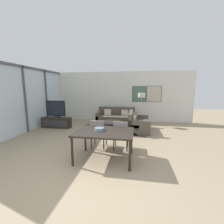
% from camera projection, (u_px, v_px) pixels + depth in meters
% --- Properties ---
extents(ground_plane, '(24.00, 24.00, 0.00)m').
position_uv_depth(ground_plane, '(81.00, 183.00, 3.00)').
color(ground_plane, '#9E896B').
extents(wall_back, '(8.20, 0.09, 2.80)m').
position_uv_depth(wall_back, '(119.00, 96.00, 8.63)').
color(wall_back, silver).
rests_on(wall_back, ground_plane).
extents(window_wall_left, '(0.07, 6.02, 2.80)m').
position_uv_depth(window_wall_left, '(24.00, 96.00, 6.27)').
color(window_wall_left, silver).
rests_on(window_wall_left, ground_plane).
extents(area_rug, '(2.96, 1.72, 0.01)m').
position_uv_depth(area_rug, '(112.00, 130.00, 6.78)').
color(area_rug, '#473D38').
rests_on(area_rug, ground_plane).
extents(tv_console, '(1.38, 0.41, 0.50)m').
position_uv_depth(tv_console, '(56.00, 122.00, 7.18)').
color(tv_console, black).
rests_on(tv_console, ground_plane).
extents(television, '(0.96, 0.20, 0.80)m').
position_uv_depth(television, '(56.00, 109.00, 7.07)').
color(television, '#2D2D33').
rests_on(television, tv_console).
extents(sofa_main, '(2.00, 0.89, 0.84)m').
position_uv_depth(sofa_main, '(116.00, 118.00, 8.10)').
color(sofa_main, '#51473D').
rests_on(sofa_main, ground_plane).
extents(sofa_side, '(0.89, 1.51, 0.84)m').
position_uv_depth(sofa_side, '(137.00, 124.00, 6.67)').
color(sofa_side, '#51473D').
rests_on(sofa_side, ground_plane).
extents(coffee_table, '(0.93, 0.93, 0.39)m').
position_uv_depth(coffee_table, '(112.00, 124.00, 6.73)').
color(coffee_table, black).
rests_on(coffee_table, ground_plane).
extents(dining_table, '(1.50, 1.05, 0.78)m').
position_uv_depth(dining_table, '(104.00, 134.00, 3.89)').
color(dining_table, black).
rests_on(dining_table, ground_plane).
extents(dining_chair_left, '(0.46, 0.46, 0.91)m').
position_uv_depth(dining_chair_left, '(98.00, 132.00, 4.70)').
color(dining_chair_left, gray).
rests_on(dining_chair_left, ground_plane).
extents(dining_chair_centre, '(0.46, 0.46, 0.91)m').
position_uv_depth(dining_chair_centre, '(121.00, 133.00, 4.56)').
color(dining_chair_centre, gray).
rests_on(dining_chair_centre, ground_plane).
extents(fruit_bowl, '(0.25, 0.25, 0.07)m').
position_uv_depth(fruit_bowl, '(99.00, 129.00, 3.95)').
color(fruit_bowl, slate).
rests_on(fruit_bowl, dining_table).
extents(floor_lamp, '(0.35, 0.35, 1.63)m').
position_uv_depth(floor_lamp, '(142.00, 98.00, 7.59)').
color(floor_lamp, '#2D2D33').
rests_on(floor_lamp, ground_plane).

